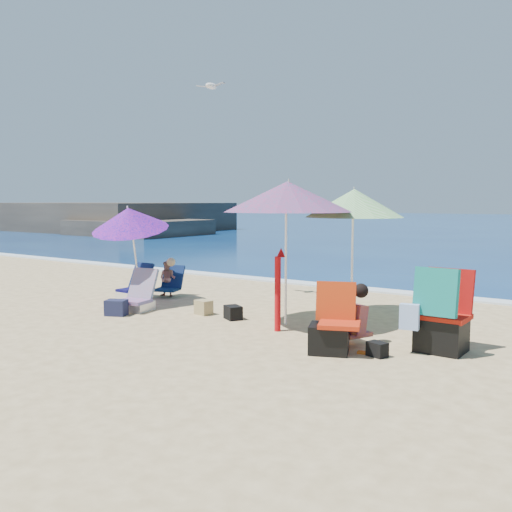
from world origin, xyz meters
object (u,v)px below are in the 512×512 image
Objects in this scene: furled_umbrella at (278,286)px; camp_chair_left at (331,332)px; person_left at (168,279)px; umbrella_turquoise at (288,197)px; chair_rainbow at (137,299)px; seagull at (211,86)px; chair_navy at (134,290)px; camp_chair_right at (440,321)px; umbrella_striped at (354,203)px; umbrella_blue at (129,219)px; person_center at (346,316)px.

camp_chair_left is at bearing -28.12° from furled_umbrella.
person_left is (-3.63, 1.34, -0.33)m from furled_umbrella.
chair_rainbow is (-2.95, -0.51, -1.89)m from umbrella_turquoise.
furled_umbrella is (0.09, -0.41, -1.38)m from umbrella_turquoise.
seagull is at bearing 35.24° from person_left.
chair_navy is 0.63× the size of camp_chair_right.
umbrella_turquoise is at bearing -113.70° from umbrella_striped.
umbrella_blue is at bearing 175.09° from furled_umbrella.
umbrella_turquoise is 1.44m from furled_umbrella.
umbrella_turquoise is at bearing -14.86° from person_left.
furled_umbrella is 3.88m from person_left.
umbrella_blue is (-4.14, -1.38, -0.31)m from umbrella_striped.
umbrella_striped is at bearing 74.35° from furled_umbrella.
umbrella_striped reaches higher than person_center.
person_center is 5.14m from person_left.
seagull is at bearing 45.65° from chair_navy.
umbrella_blue is 3.23m from seagull.
camp_chair_left is at bearing -11.40° from umbrella_blue.
umbrella_blue is 5.23m from camp_chair_left.
umbrella_blue is at bearing 168.60° from camp_chair_left.
umbrella_striped reaches higher than furled_umbrella.
umbrella_blue is 6.26m from camp_chair_right.
furled_umbrella is 1.54× the size of person_left.
umbrella_blue reaches higher than chair_rainbow.
chair_rainbow is at bearing -170.17° from umbrella_turquoise.
chair_rainbow is at bearing -68.11° from person_left.
person_left is (-4.90, 2.03, 0.10)m from camp_chair_left.
camp_chair_right is 1.35× the size of person_center.
chair_rainbow is 0.91× the size of person_center.
camp_chair_right is 6.85m from seagull.
chair_navy is at bearing 175.44° from umbrella_turquoise.
seagull is at bearing 84.70° from chair_rainbow.
chair_rainbow is at bearing -40.71° from chair_navy.
umbrella_striped is at bearing 27.07° from chair_rainbow.
umbrella_striped is at bearing 12.28° from chair_navy.
furled_umbrella reaches higher than camp_chair_left.
umbrella_striped is 4.34m from chair_rainbow.
furled_umbrella is at bearing -4.91° from umbrella_blue.
chair_navy is 4.50m from seagull.
person_center is at bearing -9.81° from furled_umbrella.
camp_chair_right reaches higher than camp_chair_left.
furled_umbrella is 1.64× the size of chair_rainbow.
umbrella_striped reaches higher than chair_rainbow.
chair_rainbow is 1.57m from person_left.
person_left is at bearing -175.14° from umbrella_striped.
seagull reaches higher than person_center.
person_left is (0.37, 0.63, 0.19)m from chair_navy.
umbrella_turquoise is at bearing 1.46° from umbrella_blue.
seagull is at bearing 151.87° from umbrella_turquoise.
umbrella_striped is at bearing 4.86° from person_left.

